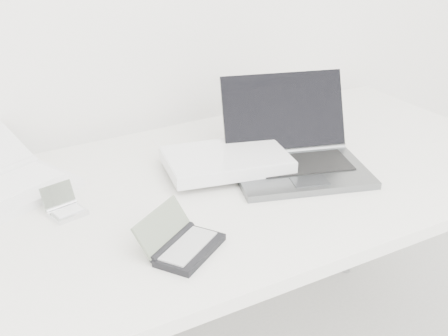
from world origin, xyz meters
TOP-DOWN VIEW (x-y plane):
  - desk at (0.00, 1.55)m, footprint 1.60×0.80m
  - laptop_large at (0.11, 1.56)m, footprint 0.53×0.40m
  - pda_silver at (-0.38, 1.60)m, footprint 0.09×0.09m
  - palmtop_charcoal at (-0.23, 1.33)m, footprint 0.19×0.19m

SIDE VIEW (x-z plane):
  - desk at x=0.00m, z-range 0.32..1.05m
  - pda_silver at x=-0.38m, z-range 0.71..0.77m
  - palmtop_charcoal at x=-0.23m, z-range 0.71..0.78m
  - laptop_large at x=0.11m, z-range 0.66..0.87m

